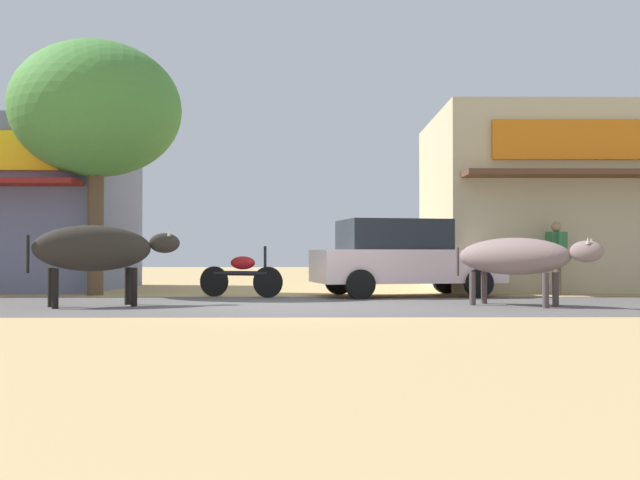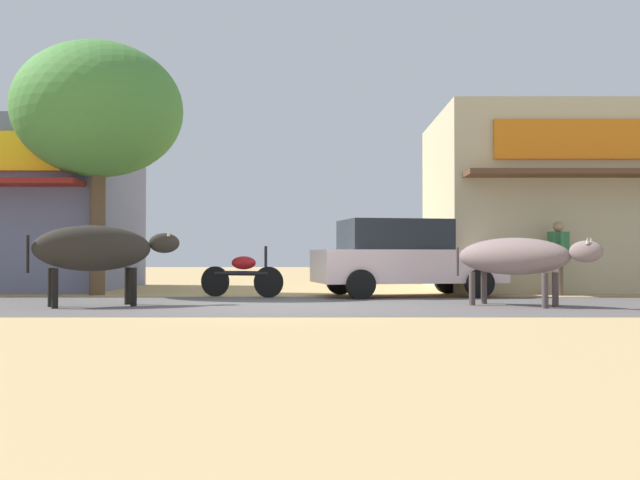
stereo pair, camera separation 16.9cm
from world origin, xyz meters
name	(u,v)px [view 2 (the right image)]	position (x,y,z in m)	size (l,w,h in m)	color
ground	(287,305)	(0.00, 0.00, 0.00)	(80.00, 80.00, 0.00)	tan
asphalt_road	(287,305)	(0.00, 0.00, 0.00)	(72.00, 5.21, 0.00)	#585352
storefront_right_club	(606,203)	(8.09, 6.36, 2.26)	(8.87, 6.22, 4.50)	#C4B68F
roadside_tree	(98,111)	(-4.35, 3.35, 4.10)	(3.74, 3.74, 5.62)	brown
parked_hatchback_car	(403,257)	(2.38, 2.87, 0.84)	(4.20, 2.60, 1.64)	beige
parked_motorcycle	(243,274)	(-1.04, 2.54, 0.48)	(1.80, 0.74, 1.07)	black
cow_near_brown	(96,249)	(-3.28, -0.33, 0.99)	(2.48, 1.57, 1.40)	#2A2520
cow_far_dark	(517,257)	(4.02, -0.27, 0.86)	(2.35, 1.92, 1.19)	gray
pedestrian_by_shop	(558,252)	(5.84, 3.22, 0.95)	(0.46, 0.61, 1.62)	brown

